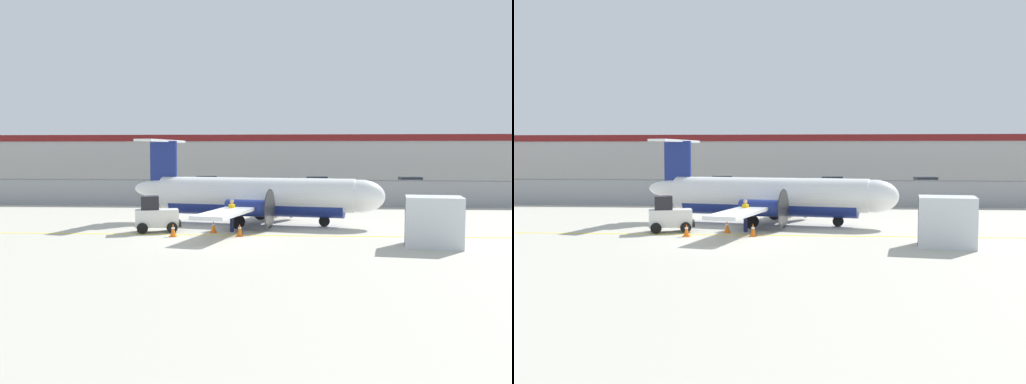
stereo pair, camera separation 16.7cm
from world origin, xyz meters
TOP-DOWN VIEW (x-y plane):
  - ground_plane at (0.00, 2.00)m, footprint 140.00×140.00m
  - perimeter_fence at (0.00, 18.00)m, footprint 98.00×0.10m
  - parking_lot_strip at (0.00, 29.50)m, footprint 98.00×17.00m
  - background_building at (0.00, 47.99)m, footprint 91.00×8.10m
  - commuter_airplane at (1.49, 6.61)m, footprint 15.03×15.97m
  - baggage_tug at (-3.67, 2.92)m, footprint 2.54×1.90m
  - ground_crew_worker at (0.28, 3.20)m, footprint 0.43×0.54m
  - cargo_container at (9.61, -0.89)m, footprint 2.70×2.37m
  - traffic_cone_near_left at (-2.41, 1.29)m, footprint 0.36×0.36m
  - traffic_cone_near_right at (-0.64, 2.88)m, footprint 0.36×0.36m
  - traffic_cone_far_left at (0.84, 1.64)m, footprint 0.36×0.36m
  - parked_car_0 at (-15.25, 23.61)m, footprint 4.27×2.15m
  - parked_car_1 at (-9.94, 23.85)m, footprint 4.35×2.32m
  - parked_car_2 at (-6.25, 35.59)m, footprint 4.40×2.45m
  - parked_car_3 at (-2.33, 23.99)m, footprint 4.36×2.35m
  - parked_car_4 at (1.81, 30.49)m, footprint 4.30×2.21m
  - parked_car_5 at (5.94, 34.94)m, footprint 4.22×2.04m
  - parked_car_6 at (9.59, 25.89)m, footprint 4.26×2.11m
  - parked_car_7 at (15.66, 34.43)m, footprint 4.31×2.23m

SIDE VIEW (x-z plane):
  - ground_plane at x=0.00m, z-range 0.00..0.01m
  - parking_lot_strip at x=0.00m, z-range 0.00..0.12m
  - traffic_cone_near_left at x=-2.41m, z-range -0.01..0.63m
  - traffic_cone_near_right at x=-0.64m, z-range -0.01..0.63m
  - traffic_cone_far_left at x=0.84m, z-range -0.01..0.63m
  - baggage_tug at x=-3.67m, z-range -0.08..1.80m
  - parked_car_0 at x=-15.25m, z-range 0.10..1.68m
  - parked_car_1 at x=-9.94m, z-range 0.10..1.68m
  - parked_car_2 at x=-6.25m, z-range 0.10..1.68m
  - parked_car_3 at x=-2.33m, z-range 0.10..1.68m
  - parked_car_4 at x=1.81m, z-range 0.10..1.68m
  - parked_car_5 at x=5.94m, z-range 0.10..1.68m
  - parked_car_6 at x=9.59m, z-range 0.10..1.68m
  - parked_car_7 at x=15.66m, z-range 0.10..1.68m
  - ground_crew_worker at x=0.28m, z-range 0.10..1.80m
  - cargo_container at x=9.61m, z-range 0.00..2.20m
  - perimeter_fence at x=0.00m, z-range 0.07..2.17m
  - commuter_airplane at x=1.49m, z-range -0.86..4.06m
  - background_building at x=0.00m, z-range 0.01..6.51m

